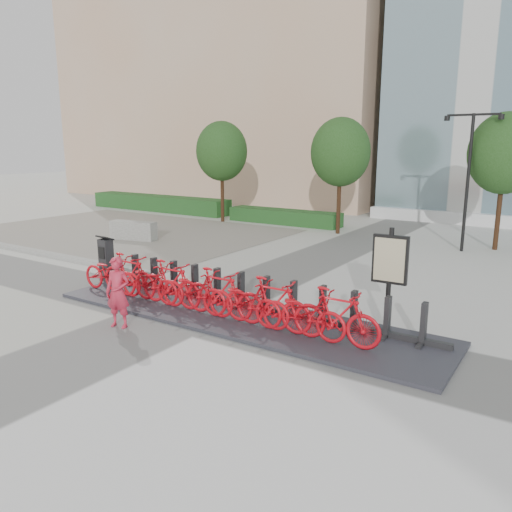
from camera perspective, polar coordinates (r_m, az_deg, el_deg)
The scene contains 25 objects.
ground at distance 12.11m, azimuth -7.93°, elevation -6.27°, with size 120.00×120.00×0.00m, color silver.
gravel_patch at distance 23.84m, azimuth -14.99°, elevation 2.73°, with size 14.00×14.00×0.00m, color gray.
curb at distance 20.86m, azimuth -25.46°, elevation 0.78°, with size 14.00×0.25×0.15m, color gray.
hedge_a at distance 31.09m, azimuth -11.04°, elevation 5.94°, with size 10.00×1.40×0.90m, color #205420.
hedge_b at distance 25.41m, azimuth 3.23°, elevation 4.51°, with size 6.00×1.20×0.70m, color #205420.
tree_0 at distance 25.84m, azimuth -3.94°, elevation 11.84°, with size 2.60×2.60×5.10m.
tree_1 at distance 22.51m, azimuth 9.63°, elevation 11.60°, with size 2.60×2.60×5.10m.
tree_2 at distance 20.74m, azimuth 26.55°, elevation 10.43°, with size 2.60×2.60×5.10m.
streetlamp at distance 19.92m, azimuth 23.17°, elevation 9.38°, with size 2.00×0.20×5.00m.
dock_pad at distance 11.55m, azimuth -2.05°, elevation -6.89°, with size 9.60×2.40×0.08m, color #2F2F37.
dock_rail_posts at distance 11.75m, azimuth -0.48°, elevation -4.16°, with size 8.02×0.50×0.85m, color #262628, non-canonical shape.
bike_0 at distance 13.72m, azimuth -16.35°, elevation -1.91°, with size 0.66×1.91×1.00m, color red.
bike_1 at distance 13.17m, azimuth -14.33°, elevation -2.12°, with size 0.52×1.85×1.11m, color red.
bike_2 at distance 12.68m, azimuth -12.11°, elevation -2.84°, with size 0.66×1.91×1.00m, color red.
bike_3 at distance 12.17m, azimuth -9.73°, elevation -3.11°, with size 0.52×1.85×1.11m, color red.
bike_4 at distance 11.72m, azimuth -7.14°, elevation -3.91°, with size 0.66×1.91×1.00m, color red.
bike_5 at distance 11.27m, azimuth -4.35°, elevation -4.23°, with size 0.52×1.85×1.11m, color red.
bike_6 at distance 10.88m, azimuth -1.33°, elevation -5.12°, with size 0.66×1.91×1.00m, color red.
bike_7 at distance 10.49m, azimuth 1.92°, elevation -5.48°, with size 0.52×1.85×1.11m, color red.
bike_8 at distance 10.17m, azimuth 5.40°, elevation -6.45°, with size 0.66×1.91×1.00m, color red.
bike_9 at distance 9.85m, azimuth 9.13°, elevation -6.84°, with size 0.52×1.85×1.11m, color red.
kiosk at distance 14.81m, azimuth -16.74°, elevation -0.34°, with size 0.41×0.35×1.33m.
worker_red at distance 11.18m, azimuth -15.51°, elevation -4.03°, with size 0.57×0.37×1.56m, color #C7273F.
jersey_barrier at distance 21.59m, azimuth -13.84°, elevation 2.85°, with size 2.01×0.55×0.78m, color #AAAAA8.
map_sign at distance 10.65m, azimuth 15.05°, elevation -0.89°, with size 0.74×0.15×2.24m.
Camera 1 is at (7.63, -8.57, 3.87)m, focal length 35.00 mm.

